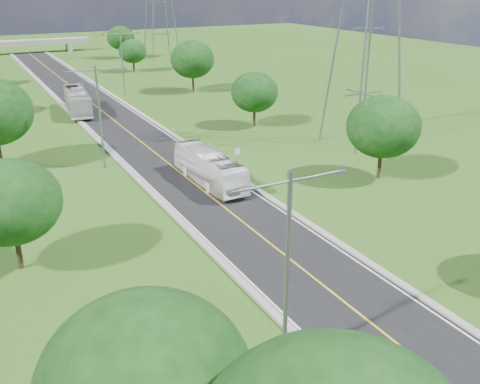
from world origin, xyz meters
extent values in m
plane|color=#315016|center=(0.00, 60.00, 0.00)|extent=(260.00, 260.00, 0.00)
cube|color=black|center=(0.00, 66.00, 0.03)|extent=(8.00, 150.00, 0.06)
cube|color=gray|center=(-4.25, 66.00, 0.11)|extent=(0.50, 150.00, 0.22)
cube|color=gray|center=(4.25, 66.00, 0.11)|extent=(0.50, 150.00, 0.22)
cylinder|color=slate|center=(5.20, 38.00, 1.20)|extent=(0.08, 0.08, 2.40)
cube|color=white|center=(5.20, 37.97, 2.00)|extent=(0.55, 0.04, 0.70)
cube|color=gray|center=(10.00, 140.00, 1.00)|extent=(1.20, 3.00, 2.00)
cube|color=gray|center=(0.00, 140.00, 2.60)|extent=(30.00, 3.00, 1.20)
cylinder|color=slate|center=(-6.00, 12.00, 5.00)|extent=(0.22, 0.22, 10.00)
cylinder|color=slate|center=(-7.40, 12.00, 9.60)|extent=(2.80, 0.12, 0.12)
cylinder|color=slate|center=(-4.60, 12.00, 9.60)|extent=(2.80, 0.12, 0.12)
cube|color=slate|center=(-8.70, 12.00, 9.55)|extent=(0.50, 0.25, 0.18)
cube|color=slate|center=(-3.30, 12.00, 9.55)|extent=(0.50, 0.25, 0.18)
cylinder|color=slate|center=(-6.00, 45.00, 5.00)|extent=(0.22, 0.22, 10.00)
cylinder|color=slate|center=(-7.40, 45.00, 9.60)|extent=(2.80, 0.12, 0.12)
cylinder|color=slate|center=(-4.60, 45.00, 9.60)|extent=(2.80, 0.12, 0.12)
cube|color=slate|center=(-8.70, 45.00, 9.55)|extent=(0.50, 0.25, 0.18)
cube|color=slate|center=(-3.30, 45.00, 9.55)|extent=(0.50, 0.25, 0.18)
cylinder|color=slate|center=(6.00, 78.00, 5.00)|extent=(0.22, 0.22, 10.00)
cylinder|color=slate|center=(4.60, 78.00, 9.60)|extent=(2.80, 0.12, 0.12)
cylinder|color=slate|center=(7.40, 78.00, 9.60)|extent=(2.80, 0.12, 0.12)
cube|color=slate|center=(3.30, 78.00, 9.55)|extent=(0.50, 0.25, 0.18)
cube|color=slate|center=(8.70, 78.00, 9.55)|extent=(0.50, 0.25, 0.18)
cylinder|color=black|center=(-16.00, 28.00, 1.35)|extent=(0.36, 0.36, 2.70)
ellipsoid|color=#0E330F|center=(-16.00, 28.00, 4.65)|extent=(6.30, 6.30, 5.36)
cylinder|color=black|center=(-15.00, 50.00, 1.62)|extent=(0.36, 0.36, 3.24)
cylinder|color=black|center=(16.00, 30.00, 1.44)|extent=(0.36, 0.36, 2.88)
ellipsoid|color=#0E330F|center=(16.00, 30.00, 4.96)|extent=(6.72, 6.72, 5.71)
cylinder|color=black|center=(15.00, 52.00, 1.26)|extent=(0.36, 0.36, 2.52)
ellipsoid|color=#0E330F|center=(15.00, 52.00, 4.34)|extent=(5.88, 5.88, 5.00)
cylinder|color=black|center=(17.00, 76.00, 1.53)|extent=(0.36, 0.36, 3.06)
ellipsoid|color=#0E330F|center=(17.00, 76.00, 5.27)|extent=(7.14, 7.14, 6.07)
cylinder|color=black|center=(14.50, 100.00, 1.17)|extent=(0.36, 0.36, 2.34)
ellipsoid|color=#0E330F|center=(14.50, 100.00, 4.03)|extent=(5.46, 5.46, 4.64)
cylinder|color=black|center=(18.00, 120.00, 1.35)|extent=(0.36, 0.36, 2.70)
ellipsoid|color=#0E330F|center=(18.00, 120.00, 4.65)|extent=(6.30, 6.30, 5.36)
imported|color=white|center=(1.30, 36.09, 1.55)|extent=(2.67, 10.75, 2.98)
imported|color=beige|center=(-3.11, 69.66, 1.71)|extent=(4.28, 12.12, 3.30)
camera|label=1|loc=(-17.77, -5.54, 17.54)|focal=40.00mm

